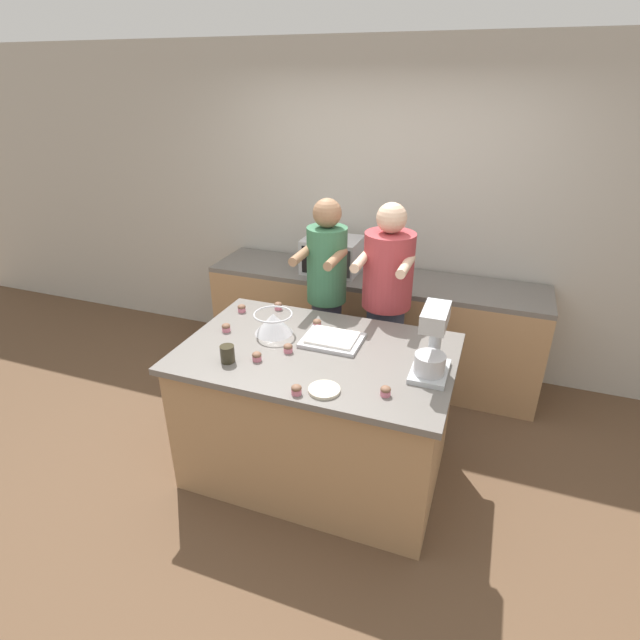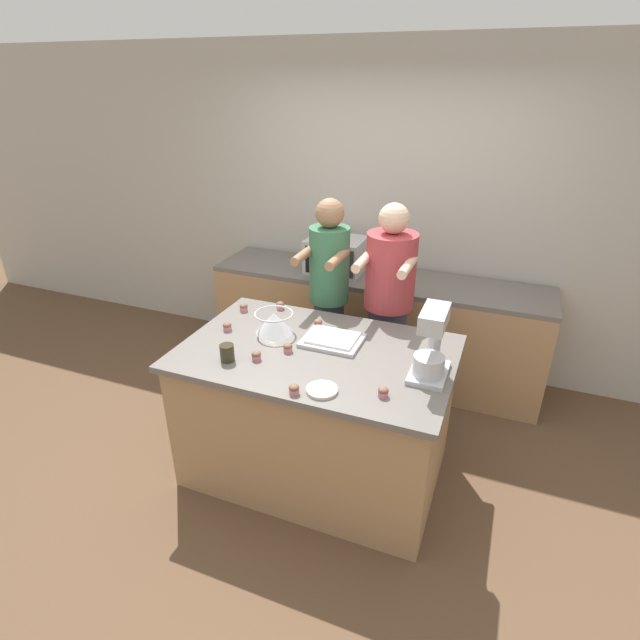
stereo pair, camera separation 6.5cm
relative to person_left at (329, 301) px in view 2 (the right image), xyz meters
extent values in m
plane|color=brown|center=(0.21, -0.77, -0.89)|extent=(16.00, 16.00, 0.00)
cube|color=#B2ADA3|center=(0.21, 0.92, 0.46)|extent=(10.00, 0.06, 2.70)
cube|color=#A87F56|center=(0.21, -0.77, -0.45)|extent=(1.58, 1.00, 0.88)
cube|color=#66605B|center=(0.21, -0.77, 0.01)|extent=(1.65, 1.07, 0.04)
cube|color=#A87F56|center=(0.21, 0.57, -0.45)|extent=(2.80, 0.60, 0.87)
cube|color=#66605B|center=(0.21, 0.57, 0.00)|extent=(2.80, 0.60, 0.04)
cylinder|color=#33384C|center=(0.00, 0.00, -0.44)|extent=(0.23, 0.23, 0.90)
cylinder|color=#38704C|center=(0.00, 0.00, 0.29)|extent=(0.29, 0.29, 0.56)
sphere|color=#936B4C|center=(0.00, 0.00, 0.67)|extent=(0.20, 0.20, 0.20)
cylinder|color=#936B4C|center=(-0.12, -0.17, 0.41)|extent=(0.06, 0.34, 0.06)
cylinder|color=#936B4C|center=(0.12, -0.17, 0.41)|extent=(0.06, 0.34, 0.06)
cylinder|color=#33384C|center=(0.45, 0.00, -0.43)|extent=(0.27, 0.27, 0.93)
cylinder|color=#A8383D|center=(0.45, 0.00, 0.30)|extent=(0.35, 0.35, 0.54)
sphere|color=#DBB293|center=(0.45, 0.00, 0.68)|extent=(0.21, 0.21, 0.21)
cylinder|color=#DBB293|center=(0.31, -0.17, 0.42)|extent=(0.06, 0.34, 0.06)
cylinder|color=#DBB293|center=(0.60, -0.17, 0.42)|extent=(0.06, 0.34, 0.06)
cube|color=#B2B7BC|center=(0.89, -0.79, 0.04)|extent=(0.20, 0.30, 0.03)
cylinder|color=#B2B7BC|center=(0.89, -0.68, 0.20)|extent=(0.07, 0.07, 0.28)
cube|color=#B2B7BC|center=(0.89, -0.81, 0.39)|extent=(0.13, 0.26, 0.10)
cylinder|color=#BCBCC1|center=(0.89, -0.83, 0.11)|extent=(0.17, 0.17, 0.11)
cone|color=#BCBCC1|center=(-0.13, -0.65, 0.10)|extent=(0.25, 0.25, 0.14)
torus|color=#BCBCC1|center=(-0.13, -0.65, 0.16)|extent=(0.25, 0.25, 0.01)
cube|color=#BCBCC1|center=(0.27, -0.64, 0.04)|extent=(0.36, 0.29, 0.02)
cube|color=white|center=(0.27, -0.64, 0.06)|extent=(0.30, 0.23, 0.02)
cube|color=#B7B7BC|center=(-0.15, 0.57, 0.17)|extent=(0.47, 0.37, 0.29)
cube|color=black|center=(-0.19, 0.38, 0.17)|extent=(0.32, 0.01, 0.23)
cube|color=#2D2D2D|center=(0.02, 0.38, 0.17)|extent=(0.09, 0.01, 0.23)
cylinder|color=#332D1E|center=(-0.23, -1.07, 0.08)|extent=(0.08, 0.08, 0.10)
cylinder|color=beige|center=(0.40, -1.16, 0.04)|extent=(0.17, 0.17, 0.02)
cylinder|color=#D17084|center=(-0.25, -0.31, 0.04)|extent=(0.05, 0.05, 0.03)
ellipsoid|color=brown|center=(-0.25, -0.31, 0.07)|extent=(0.06, 0.06, 0.03)
cylinder|color=#D17084|center=(-0.43, -0.74, 0.04)|extent=(0.05, 0.05, 0.03)
ellipsoid|color=brown|center=(-0.43, -0.74, 0.07)|extent=(0.06, 0.06, 0.03)
cylinder|color=#D17084|center=(-0.48, -0.44, 0.04)|extent=(0.05, 0.05, 0.03)
ellipsoid|color=brown|center=(-0.48, -0.44, 0.07)|extent=(0.06, 0.06, 0.03)
cylinder|color=#D17084|center=(-0.07, -1.00, 0.04)|extent=(0.05, 0.05, 0.03)
ellipsoid|color=brown|center=(-0.07, -1.00, 0.07)|extent=(0.06, 0.06, 0.03)
cylinder|color=#D17084|center=(0.06, -0.85, 0.04)|extent=(0.05, 0.05, 0.03)
ellipsoid|color=brown|center=(0.06, -0.85, 0.07)|extent=(0.06, 0.06, 0.03)
cylinder|color=#D17084|center=(0.10, -0.47, 0.04)|extent=(0.05, 0.05, 0.03)
ellipsoid|color=brown|center=(0.10, -0.47, 0.07)|extent=(0.06, 0.06, 0.03)
cylinder|color=#D17084|center=(0.71, -1.09, 0.04)|extent=(0.05, 0.05, 0.03)
ellipsoid|color=brown|center=(0.71, -1.09, 0.07)|extent=(0.06, 0.06, 0.03)
cylinder|color=#D17084|center=(0.27, -1.24, 0.04)|extent=(0.05, 0.05, 0.03)
ellipsoid|color=brown|center=(0.27, -1.24, 0.07)|extent=(0.06, 0.06, 0.03)
camera|label=1|loc=(1.14, -3.23, 1.53)|focal=28.00mm
camera|label=2|loc=(1.20, -3.20, 1.53)|focal=28.00mm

